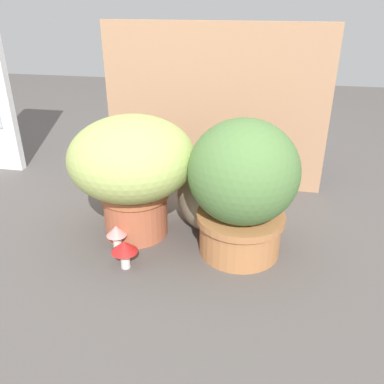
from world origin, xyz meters
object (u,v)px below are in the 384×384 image
Objects in this scene: grass_planter at (133,167)px; leafy_planter at (243,186)px; mushroom_ornament_pink at (117,233)px; mushroom_ornament_red at (124,249)px; cat at (206,200)px.

leafy_planter is at bearing -7.18° from grass_planter.
mushroom_ornament_pink reaches higher than mushroom_ornament_red.
leafy_planter is at bearing 11.22° from mushroom_ornament_pink.
cat is at bearing 36.31° from mushroom_ornament_pink.
mushroom_ornament_pink is at bearing -102.06° from grass_planter.
leafy_planter is 4.66× the size of mushroom_ornament_pink.
grass_planter is at bearing 172.82° from leafy_planter.
leafy_planter is at bearing 24.94° from mushroom_ornament_red.
mushroom_ornament_red is (0.03, -0.21, -0.19)m from grass_planter.
leafy_planter is 0.22m from cat.
grass_planter is at bearing 97.83° from mushroom_ornament_red.
mushroom_ornament_red is at bearing -155.06° from leafy_planter.
grass_planter is 1.22× the size of cat.
cat is (0.25, 0.07, -0.14)m from grass_planter.
cat is (-0.14, 0.12, -0.13)m from leafy_planter.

